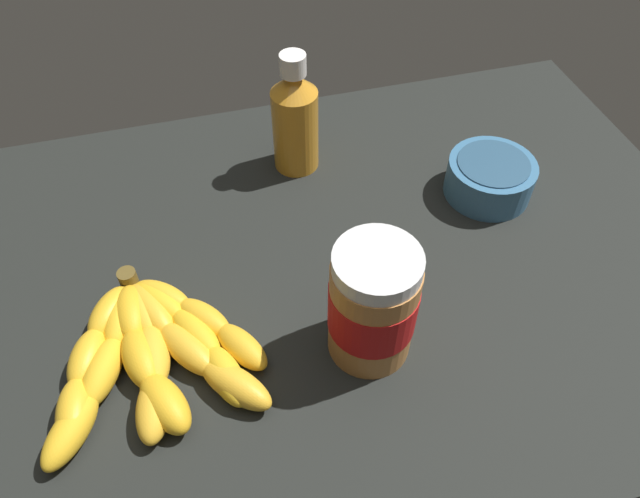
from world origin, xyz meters
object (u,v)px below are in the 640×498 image
Objects in this scene: peanut_butter_jar at (373,305)px; small_bowl at (490,177)px; banana_bunch at (152,350)px; honey_bottle at (295,119)px.

peanut_butter_jar reaches higher than small_bowl.
banana_bunch is 2.11× the size of small_bowl.
banana_bunch is 33.12cm from honey_bottle.
peanut_butter_jar reaches higher than banana_bunch.
peanut_butter_jar is at bearing -10.65° from banana_bunch.
honey_bottle reaches higher than peanut_butter_jar.
honey_bottle is (20.87, 25.11, 5.59)cm from banana_bunch.
small_bowl is (42.82, 13.32, 0.92)cm from banana_bunch.
banana_bunch is 44.85cm from small_bowl.
peanut_butter_jar is 1.27× the size of small_bowl.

